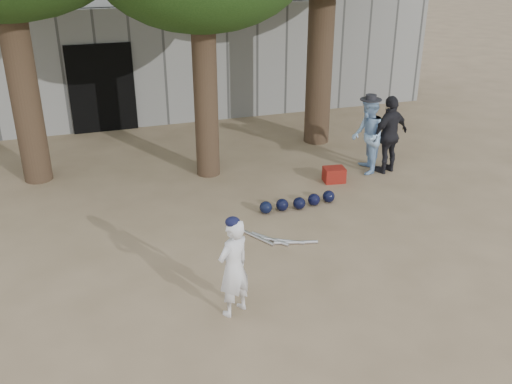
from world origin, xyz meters
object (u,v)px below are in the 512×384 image
object	(u,v)px
boy_player	(234,268)
spectator_dark	(390,135)
spectator_blue	(368,136)
red_bag	(334,175)

from	to	relation	value
boy_player	spectator_dark	size ratio (longest dim) A/B	0.84
boy_player	spectator_blue	world-z (taller)	spectator_blue
boy_player	red_bag	size ratio (longest dim) A/B	3.30
spectator_blue	spectator_dark	distance (m)	0.46
boy_player	spectator_dark	distance (m)	5.83
boy_player	spectator_blue	xyz separation A→B (m)	(4.02, 3.86, 0.11)
spectator_dark	red_bag	bearing A→B (deg)	-11.16
spectator_blue	spectator_dark	xyz separation A→B (m)	(0.44, -0.12, 0.02)
spectator_dark	boy_player	bearing A→B (deg)	22.36
spectator_blue	red_bag	bearing A→B (deg)	-56.05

